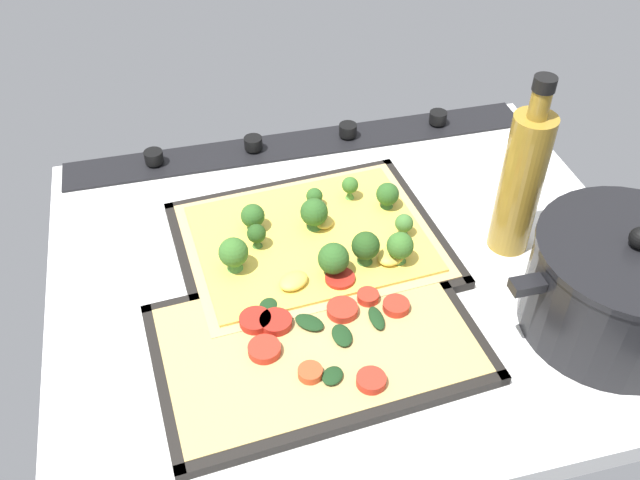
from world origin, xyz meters
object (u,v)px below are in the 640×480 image
at_px(baking_tray_back, 317,345).
at_px(cooking_pot, 621,286).
at_px(broccoli_pizza, 315,239).
at_px(veggie_pizza_back, 318,339).
at_px(baking_tray_front, 310,246).
at_px(oil_bottle, 522,181).

xyz_separation_m(baking_tray_back, cooking_pot, (-0.34, 0.05, 0.06)).
height_order(broccoli_pizza, baking_tray_back, broccoli_pizza).
distance_m(baking_tray_back, veggie_pizza_back, 0.01).
distance_m(baking_tray_front, oil_bottle, 0.28).
bearing_deg(baking_tray_front, veggie_pizza_back, 79.43).
distance_m(baking_tray_front, broccoli_pizza, 0.02).
height_order(baking_tray_back, oil_bottle, oil_bottle).
bearing_deg(baking_tray_front, baking_tray_back, 79.18).
xyz_separation_m(baking_tray_back, oil_bottle, (-0.29, -0.11, 0.10)).
relative_size(baking_tray_back, oil_bottle, 1.55).
distance_m(cooking_pot, oil_bottle, 0.17).
distance_m(baking_tray_front, cooking_pot, 0.38).
bearing_deg(veggie_pizza_back, baking_tray_front, -100.57).
relative_size(baking_tray_back, cooking_pot, 1.37).
relative_size(veggie_pizza_back, cooking_pot, 1.27).
height_order(baking_tray_front, veggie_pizza_back, veggie_pizza_back).
bearing_deg(oil_bottle, veggie_pizza_back, 20.61).
bearing_deg(oil_bottle, baking_tray_back, 21.00).
distance_m(baking_tray_back, oil_bottle, 0.32).
bearing_deg(broccoli_pizza, baking_tray_back, 77.07).
bearing_deg(veggie_pizza_back, cooking_pot, 171.62).
height_order(baking_tray_back, cooking_pot, cooking_pot).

